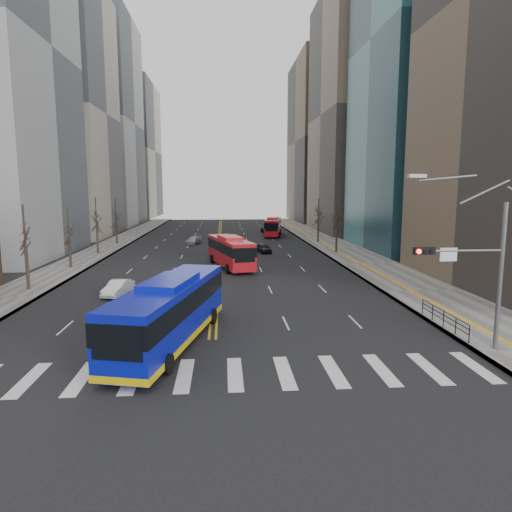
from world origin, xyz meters
TOP-DOWN VIEW (x-y plane):
  - ground at (0.00, 0.00)m, footprint 220.00×220.00m
  - sidewalk_right at (17.50, 45.00)m, footprint 7.00×130.00m
  - sidewalk_left at (-16.50, 45.00)m, footprint 5.00×130.00m
  - crosswalk at (0.00, 0.00)m, footprint 26.70×4.00m
  - centerline at (0.00, 55.00)m, footprint 0.55×100.00m
  - office_towers at (0.12, 68.51)m, footprint 83.00×134.00m
  - signal_mast at (13.77, 2.00)m, footprint 5.37×0.37m
  - pedestrian_railing at (14.30, 6.00)m, footprint 0.06×6.06m
  - street_trees at (-7.18, 34.55)m, footprint 35.20×47.20m
  - blue_bus at (-2.31, 4.53)m, footprint 5.71×13.24m
  - red_bus_near at (1.45, 29.65)m, footprint 5.23×11.31m
  - red_bus_far at (9.86, 63.15)m, footprint 4.26×11.14m
  - car_white at (-7.94, 16.68)m, footprint 2.12×4.04m
  - car_dark_mid at (6.17, 41.00)m, footprint 2.22×3.97m
  - car_silver at (-4.03, 51.43)m, footprint 2.82×4.40m
  - car_dark_far at (9.66, 68.66)m, footprint 3.15×5.12m

SIDE VIEW (x-z plane):
  - ground at x=0.00m, z-range 0.00..0.00m
  - crosswalk at x=0.00m, z-range 0.00..0.01m
  - centerline at x=0.00m, z-range 0.00..0.01m
  - sidewalk_right at x=17.50m, z-range 0.00..0.15m
  - sidewalk_left at x=-16.50m, z-range 0.00..0.15m
  - car_silver at x=-4.03m, z-range 0.00..1.19m
  - car_white at x=-7.94m, z-range 0.00..1.27m
  - car_dark_mid at x=6.17m, z-range 0.00..1.27m
  - car_dark_far at x=9.66m, z-range 0.00..1.32m
  - pedestrian_railing at x=14.30m, z-range 0.31..1.33m
  - red_bus_far at x=9.86m, z-range 0.20..3.66m
  - red_bus_near at x=1.45m, z-range 0.20..3.70m
  - blue_bus at x=-2.31m, z-range 0.09..3.84m
  - signal_mast at x=13.77m, z-range 0.16..9.55m
  - street_trees at x=-7.18m, z-range 1.07..8.67m
  - office_towers at x=0.12m, z-range -5.08..52.92m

